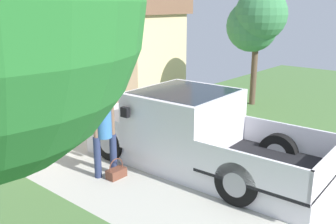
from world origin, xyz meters
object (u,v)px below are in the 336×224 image
person_with_hat (104,129)px  house_with_garage (11,44)px  front_yard_tree (256,21)px  handbag (116,172)px  pickup_truck (187,132)px

person_with_hat → house_with_garage: size_ratio=0.15×
front_yard_tree → house_with_garage: bearing=127.7°
handbag → house_with_garage: house_with_garage is taller
pickup_truck → person_with_hat: size_ratio=3.04×
pickup_truck → house_with_garage: size_ratio=0.47×
pickup_truck → handbag: size_ratio=12.80×
pickup_truck → front_yard_tree: (5.31, 1.28, 2.12)m
handbag → pickup_truck: bearing=-22.6°
person_with_hat → front_yard_tree: bearing=21.0°
person_with_hat → handbag: bearing=-59.6°
person_with_hat → house_with_garage: house_with_garage is taller
handbag → front_yard_tree: (6.80, 0.66, 2.72)m
pickup_truck → front_yard_tree: size_ratio=1.36×
pickup_truck → handbag: pickup_truck is taller
pickup_truck → front_yard_tree: bearing=11.7°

